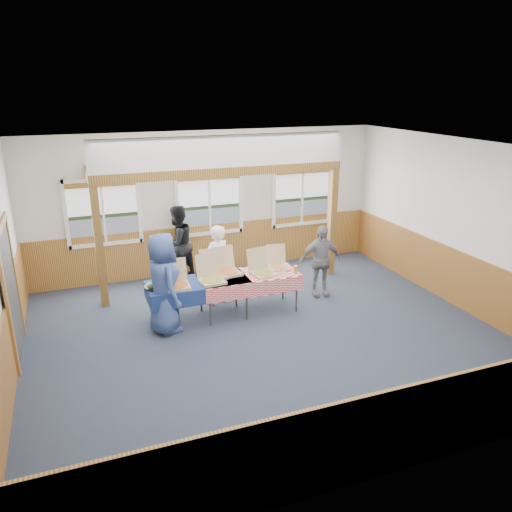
% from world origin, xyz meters
% --- Properties ---
extents(floor, '(8.00, 8.00, 0.00)m').
position_xyz_m(floor, '(0.00, 0.00, 0.00)').
color(floor, '#252D3C').
rests_on(floor, ground).
extents(ceiling, '(8.00, 8.00, 0.00)m').
position_xyz_m(ceiling, '(0.00, 0.00, 3.20)').
color(ceiling, white).
rests_on(ceiling, wall_back).
extents(wall_back, '(8.00, 0.00, 8.00)m').
position_xyz_m(wall_back, '(0.00, 3.50, 1.60)').
color(wall_back, silver).
rests_on(wall_back, floor).
extents(wall_front, '(8.00, 0.00, 8.00)m').
position_xyz_m(wall_front, '(0.00, -3.50, 1.60)').
color(wall_front, silver).
rests_on(wall_front, floor).
extents(wall_right, '(0.00, 8.00, 8.00)m').
position_xyz_m(wall_right, '(4.00, 0.00, 1.60)').
color(wall_right, silver).
rests_on(wall_right, floor).
extents(wainscot_back, '(7.98, 0.05, 1.10)m').
position_xyz_m(wainscot_back, '(0.00, 3.48, 0.55)').
color(wainscot_back, brown).
rests_on(wainscot_back, floor).
extents(wainscot_front, '(7.98, 0.05, 1.10)m').
position_xyz_m(wainscot_front, '(0.00, -3.48, 0.55)').
color(wainscot_front, brown).
rests_on(wainscot_front, floor).
extents(wainscot_left, '(0.05, 6.98, 1.10)m').
position_xyz_m(wainscot_left, '(-3.98, 0.00, 0.55)').
color(wainscot_left, brown).
rests_on(wainscot_left, floor).
extents(wainscot_right, '(0.05, 6.98, 1.10)m').
position_xyz_m(wainscot_right, '(3.98, 0.00, 0.55)').
color(wainscot_right, brown).
rests_on(wainscot_right, floor).
extents(cased_opening, '(0.06, 1.30, 2.10)m').
position_xyz_m(cased_opening, '(-3.96, 0.90, 1.05)').
color(cased_opening, '#313131').
rests_on(cased_opening, wall_left).
extents(window_left, '(1.56, 0.10, 1.46)m').
position_xyz_m(window_left, '(-2.30, 3.46, 1.68)').
color(window_left, white).
rests_on(window_left, wall_back).
extents(window_mid, '(1.56, 0.10, 1.46)m').
position_xyz_m(window_mid, '(0.00, 3.46, 1.68)').
color(window_mid, white).
rests_on(window_mid, wall_back).
extents(window_right, '(1.56, 0.10, 1.46)m').
position_xyz_m(window_right, '(2.30, 3.46, 1.68)').
color(window_right, white).
rests_on(window_right, wall_back).
extents(post_left, '(0.15, 0.15, 2.40)m').
position_xyz_m(post_left, '(-2.50, 2.30, 1.20)').
color(post_left, brown).
rests_on(post_left, floor).
extents(post_right, '(0.15, 0.15, 2.40)m').
position_xyz_m(post_right, '(2.50, 2.30, 1.20)').
color(post_right, brown).
rests_on(post_right, floor).
extents(cross_beam, '(5.15, 0.18, 0.18)m').
position_xyz_m(cross_beam, '(0.00, 2.30, 2.49)').
color(cross_beam, brown).
rests_on(cross_beam, post_left).
extents(table_left, '(1.99, 1.38, 0.76)m').
position_xyz_m(table_left, '(-0.92, 1.02, 0.70)').
color(table_left, '#313131').
rests_on(table_left, floor).
extents(table_right, '(2.04, 1.42, 0.76)m').
position_xyz_m(table_right, '(0.06, 1.03, 0.70)').
color(table_right, '#313131').
rests_on(table_right, floor).
extents(pizza_box_a, '(0.44, 0.53, 0.45)m').
position_xyz_m(pizza_box_a, '(-1.32, 0.92, 0.82)').
color(pizza_box_a, tan).
rests_on(pizza_box_a, table_left).
extents(pizza_box_b, '(0.43, 0.52, 0.46)m').
position_xyz_m(pizza_box_b, '(-0.57, 1.19, 0.83)').
color(pizza_box_b, tan).
rests_on(pizza_box_b, table_left).
extents(pizza_box_c, '(0.46, 0.55, 0.46)m').
position_xyz_m(pizza_box_c, '(-0.70, 0.93, 0.83)').
color(pizza_box_c, tan).
rests_on(pizza_box_c, table_right).
extents(pizza_box_d, '(0.47, 0.56, 0.47)m').
position_xyz_m(pizza_box_d, '(-0.30, 1.22, 0.83)').
color(pizza_box_d, tan).
rests_on(pizza_box_d, table_right).
extents(pizza_box_e, '(0.48, 0.56, 0.45)m').
position_xyz_m(pizza_box_e, '(0.30, 0.95, 0.83)').
color(pizza_box_e, tan).
rests_on(pizza_box_e, table_right).
extents(pizza_box_f, '(0.44, 0.51, 0.41)m').
position_xyz_m(pizza_box_f, '(0.71, 1.17, 0.82)').
color(pizza_box_f, tan).
rests_on(pizza_box_f, table_right).
extents(veggie_tray, '(0.42, 0.42, 0.10)m').
position_xyz_m(veggie_tray, '(-1.67, 1.02, 0.79)').
color(veggie_tray, black).
rests_on(veggie_tray, table_left).
extents(drink_glass, '(0.07, 0.07, 0.15)m').
position_xyz_m(drink_glass, '(0.91, 0.78, 0.83)').
color(drink_glass, '#A47B1B').
rests_on(drink_glass, table_right).
extents(woman_white, '(0.68, 0.57, 1.60)m').
position_xyz_m(woman_white, '(-0.39, 1.61, 0.80)').
color(woman_white, white).
rests_on(woman_white, floor).
extents(woman_black, '(1.03, 0.97, 1.69)m').
position_xyz_m(woman_black, '(-0.84, 3.10, 0.85)').
color(woman_black, black).
rests_on(woman_black, floor).
extents(man_blue, '(0.72, 0.96, 1.79)m').
position_xyz_m(man_blue, '(-1.58, 0.82, 0.89)').
color(man_blue, '#354C86').
rests_on(man_blue, floor).
extents(person_grey, '(0.91, 0.48, 1.49)m').
position_xyz_m(person_grey, '(1.69, 1.27, 0.74)').
color(person_grey, gray).
rests_on(person_grey, floor).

